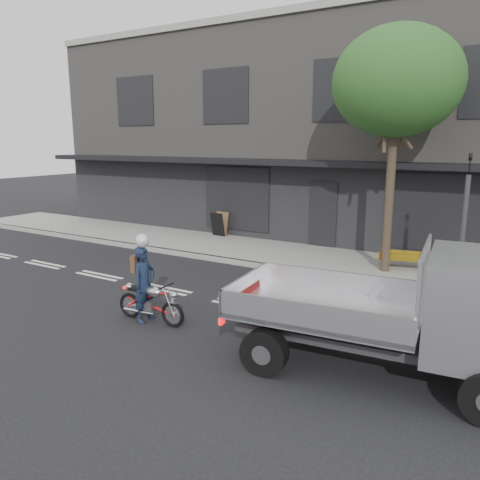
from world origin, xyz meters
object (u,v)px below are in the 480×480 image
at_px(street_tree, 397,83).
at_px(motorcycle, 150,301).
at_px(flatbed_ute, 456,309).
at_px(sandwich_board, 217,224).
at_px(construction_barrier, 403,258).
at_px(rider, 144,284).
at_px(traffic_light_pole, 463,231).

xyz_separation_m(street_tree, motorcycle, (-3.40, -6.07, -4.82)).
distance_m(flatbed_ute, sandwich_board, 11.85).
distance_m(construction_barrier, sandwich_board, 7.39).
bearing_deg(rider, traffic_light_pole, -48.70).
distance_m(traffic_light_pole, motorcycle, 7.60).
bearing_deg(rider, sandwich_board, 20.98).
height_order(rider, sandwich_board, rider).
bearing_deg(motorcycle, rider, 178.06).
relative_size(street_tree, traffic_light_pole, 1.93).
relative_size(rider, flatbed_ute, 0.32).
relative_size(street_tree, rider, 4.16).
height_order(traffic_light_pole, flatbed_ute, traffic_light_pole).
xyz_separation_m(construction_barrier, sandwich_board, (-7.25, 1.45, 0.08)).
bearing_deg(construction_barrier, motorcycle, -121.43).
xyz_separation_m(street_tree, traffic_light_pole, (2.00, -0.85, -3.63)).
xyz_separation_m(street_tree, flatbed_ute, (2.43, -5.72, -3.99)).
xyz_separation_m(street_tree, sandwich_board, (-6.82, 1.65, -4.67)).
xyz_separation_m(street_tree, construction_barrier, (0.44, 0.20, -4.75)).
relative_size(traffic_light_pole, rider, 2.16).
distance_m(street_tree, traffic_light_pole, 4.23).
relative_size(street_tree, flatbed_ute, 1.34).
relative_size(motorcycle, rider, 1.06).
xyz_separation_m(motorcycle, construction_barrier, (3.83, 6.27, 0.07)).
bearing_deg(traffic_light_pole, sandwich_board, 164.15).
height_order(motorcycle, flatbed_ute, flatbed_ute).
distance_m(motorcycle, rider, 0.39).
height_order(street_tree, sandwich_board, street_tree).
distance_m(street_tree, rider, 8.33).
relative_size(traffic_light_pole, motorcycle, 2.04).
bearing_deg(sandwich_board, construction_barrier, -5.45).
bearing_deg(sandwich_board, rider, -61.23).
height_order(flatbed_ute, sandwich_board, flatbed_ute).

